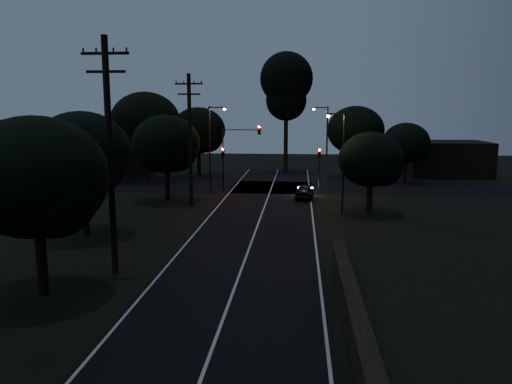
{
  "coord_description": "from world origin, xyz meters",
  "views": [
    {
      "loc": [
        2.76,
        -7.33,
        7.73
      ],
      "look_at": [
        0.0,
        24.0,
        2.5
      ],
      "focal_mm": 35.0,
      "sensor_mm": 36.0,
      "label": 1
    }
  ],
  "objects_px": {
    "tall_pine": "(286,86)",
    "streetlight_c": "(341,155)",
    "streetlight_a": "(212,143)",
    "car": "(304,191)",
    "signal_mast": "(240,145)",
    "streetlight_b": "(325,140)",
    "signal_left": "(223,161)",
    "signal_right": "(319,162)",
    "utility_pole_far": "(190,138)",
    "utility_pole_mid": "(110,153)"
  },
  "relations": [
    {
      "from": "tall_pine",
      "to": "streetlight_c",
      "type": "xyz_separation_m",
      "value": [
        4.83,
        -25.0,
        -6.23
      ]
    },
    {
      "from": "streetlight_a",
      "to": "car",
      "type": "bearing_deg",
      "value": -14.26
    },
    {
      "from": "signal_mast",
      "to": "streetlight_a",
      "type": "xyz_separation_m",
      "value": [
        -2.39,
        -1.99,
        0.3
      ]
    },
    {
      "from": "streetlight_b",
      "to": "car",
      "type": "relative_size",
      "value": 2.15
    },
    {
      "from": "streetlight_b",
      "to": "streetlight_c",
      "type": "xyz_separation_m",
      "value": [
        0.52,
        -14.0,
        -0.29
      ]
    },
    {
      "from": "signal_left",
      "to": "streetlight_a",
      "type": "height_order",
      "value": "streetlight_a"
    },
    {
      "from": "signal_right",
      "to": "signal_mast",
      "type": "relative_size",
      "value": 0.66
    },
    {
      "from": "signal_left",
      "to": "tall_pine",
      "type": "bearing_deg",
      "value": 69.54
    },
    {
      "from": "streetlight_a",
      "to": "car",
      "type": "xyz_separation_m",
      "value": [
        8.51,
        -2.16,
        -4.0
      ]
    },
    {
      "from": "tall_pine",
      "to": "signal_right",
      "type": "xyz_separation_m",
      "value": [
        3.6,
        -15.01,
        -7.74
      ]
    },
    {
      "from": "signal_mast",
      "to": "streetlight_b",
      "type": "bearing_deg",
      "value": 25.99
    },
    {
      "from": "signal_right",
      "to": "utility_pole_far",
      "type": "bearing_deg",
      "value": -143.0
    },
    {
      "from": "tall_pine",
      "to": "signal_mast",
      "type": "xyz_separation_m",
      "value": [
        -3.91,
        -15.01,
        -6.24
      ]
    },
    {
      "from": "signal_mast",
      "to": "signal_right",
      "type": "bearing_deg",
      "value": -0.03
    },
    {
      "from": "signal_left",
      "to": "streetlight_b",
      "type": "xyz_separation_m",
      "value": [
        9.91,
        4.01,
        1.8
      ]
    },
    {
      "from": "utility_pole_mid",
      "to": "signal_left",
      "type": "xyz_separation_m",
      "value": [
        1.4,
        24.99,
        -2.9
      ]
    },
    {
      "from": "signal_mast",
      "to": "streetlight_a",
      "type": "distance_m",
      "value": 3.13
    },
    {
      "from": "streetlight_b",
      "to": "streetlight_c",
      "type": "bearing_deg",
      "value": -87.86
    },
    {
      "from": "tall_pine",
      "to": "streetlight_b",
      "type": "distance_m",
      "value": 13.22
    },
    {
      "from": "utility_pole_mid",
      "to": "streetlight_c",
      "type": "height_order",
      "value": "utility_pole_mid"
    },
    {
      "from": "utility_pole_far",
      "to": "tall_pine",
      "type": "relative_size",
      "value": 0.72
    },
    {
      "from": "streetlight_b",
      "to": "streetlight_c",
      "type": "height_order",
      "value": "streetlight_b"
    },
    {
      "from": "tall_pine",
      "to": "car",
      "type": "height_order",
      "value": "tall_pine"
    },
    {
      "from": "signal_mast",
      "to": "tall_pine",
      "type": "bearing_deg",
      "value": 75.38
    },
    {
      "from": "utility_pole_mid",
      "to": "signal_mast",
      "type": "height_order",
      "value": "utility_pole_mid"
    },
    {
      "from": "utility_pole_mid",
      "to": "car",
      "type": "distance_m",
      "value": 23.34
    },
    {
      "from": "signal_mast",
      "to": "car",
      "type": "distance_m",
      "value": 8.27
    },
    {
      "from": "streetlight_c",
      "to": "car",
      "type": "bearing_deg",
      "value": 114.25
    },
    {
      "from": "tall_pine",
      "to": "signal_left",
      "type": "distance_m",
      "value": 17.8
    },
    {
      "from": "streetlight_a",
      "to": "signal_left",
      "type": "bearing_deg",
      "value": 70.41
    },
    {
      "from": "utility_pole_mid",
      "to": "streetlight_a",
      "type": "xyz_separation_m",
      "value": [
        0.69,
        23.0,
        -1.1
      ]
    },
    {
      "from": "streetlight_a",
      "to": "streetlight_c",
      "type": "distance_m",
      "value": 13.72
    },
    {
      "from": "car",
      "to": "streetlight_c",
      "type": "bearing_deg",
      "value": 117.81
    },
    {
      "from": "tall_pine",
      "to": "utility_pole_far",
      "type": "bearing_deg",
      "value": -106.93
    },
    {
      "from": "utility_pole_far",
      "to": "car",
      "type": "xyz_separation_m",
      "value": [
        9.2,
        3.84,
        -4.85
      ]
    },
    {
      "from": "utility_pole_far",
      "to": "tall_pine",
      "type": "distance_m",
      "value": 24.58
    },
    {
      "from": "tall_pine",
      "to": "signal_mast",
      "type": "height_order",
      "value": "tall_pine"
    },
    {
      "from": "utility_pole_mid",
      "to": "signal_left",
      "type": "relative_size",
      "value": 2.68
    },
    {
      "from": "utility_pole_mid",
      "to": "streetlight_a",
      "type": "height_order",
      "value": "utility_pole_mid"
    },
    {
      "from": "utility_pole_mid",
      "to": "signal_right",
      "type": "height_order",
      "value": "utility_pole_mid"
    },
    {
      "from": "utility_pole_far",
      "to": "signal_right",
      "type": "distance_m",
      "value": 13.53
    },
    {
      "from": "signal_mast",
      "to": "streetlight_b",
      "type": "height_order",
      "value": "streetlight_b"
    },
    {
      "from": "utility_pole_mid",
      "to": "signal_mast",
      "type": "xyz_separation_m",
      "value": [
        3.09,
        24.99,
        -1.4
      ]
    },
    {
      "from": "tall_pine",
      "to": "car",
      "type": "distance_m",
      "value": 21.7
    },
    {
      "from": "tall_pine",
      "to": "signal_left",
      "type": "xyz_separation_m",
      "value": [
        -5.6,
        -15.01,
        -7.74
      ]
    },
    {
      "from": "utility_pole_far",
      "to": "signal_mast",
      "type": "bearing_deg",
      "value": 68.89
    },
    {
      "from": "tall_pine",
      "to": "streetlight_b",
      "type": "relative_size",
      "value": 1.83
    },
    {
      "from": "utility_pole_far",
      "to": "car",
      "type": "height_order",
      "value": "utility_pole_far"
    },
    {
      "from": "tall_pine",
      "to": "streetlight_b",
      "type": "bearing_deg",
      "value": -68.62
    },
    {
      "from": "signal_left",
      "to": "signal_right",
      "type": "xyz_separation_m",
      "value": [
        9.2,
        0.0,
        0.0
      ]
    }
  ]
}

